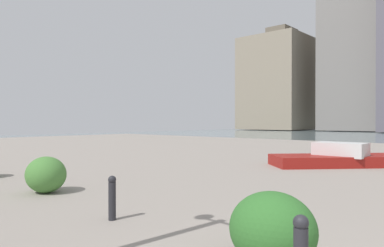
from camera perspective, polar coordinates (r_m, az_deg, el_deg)
The scene contains 6 objects.
building_annex at distance 70.68m, azimuth 25.05°, elevation 12.48°, with size 10.49×11.00×35.02m.
building_highrise at distance 75.20m, azimuth 14.24°, elevation 6.20°, with size 12.14×15.86×20.56m.
bollard_mid at distance 5.95m, azimuth -12.73°, elevation -11.43°, with size 0.13×0.13×0.71m.
shrub_low at distance 8.59m, azimuth -22.45°, elevation -7.61°, with size 0.95×0.85×0.80m.
shrub_round at distance 4.11m, azimuth 12.80°, elevation -16.29°, with size 0.97×0.87×0.82m.
boat at distance 13.73m, azimuth 22.75°, elevation -5.42°, with size 4.43×4.59×0.95m.
Camera 1 is at (-0.47, 2.19, 1.59)m, focal length 33.14 mm.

